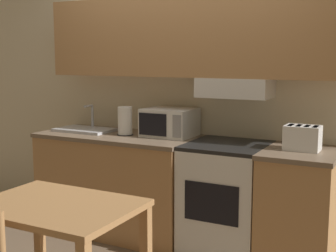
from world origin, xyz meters
The scene contains 10 objects.
ground_plane centered at (0.00, 0.00, 0.00)m, with size 16.00×16.00×0.00m, color brown.
wall_back centered at (0.01, -0.06, 1.50)m, with size 5.01×0.38×2.55m.
lower_counter_main centered at (-0.59, -0.33, 0.45)m, with size 1.45×0.69×0.91m.
lower_counter_right_stub centered at (1.04, -0.33, 0.45)m, with size 0.55×0.69×0.91m.
stove_range centered at (0.45, -0.33, 0.45)m, with size 0.62×0.66×0.91m.
microwave centered at (-0.13, -0.21, 1.03)m, with size 0.43×0.38×0.24m.
toaster centered at (1.04, -0.31, 1.00)m, with size 0.27×0.19×0.18m.
sink_basin centered at (-0.96, -0.33, 0.92)m, with size 0.53×0.33×0.24m.
paper_towel_roll centered at (-0.51, -0.34, 1.03)m, with size 0.15×0.15×0.25m.
dining_table centered at (-0.03, -1.82, 0.63)m, with size 0.91×0.67×0.77m.
Camera 1 is at (1.74, -3.81, 1.60)m, focal length 50.00 mm.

